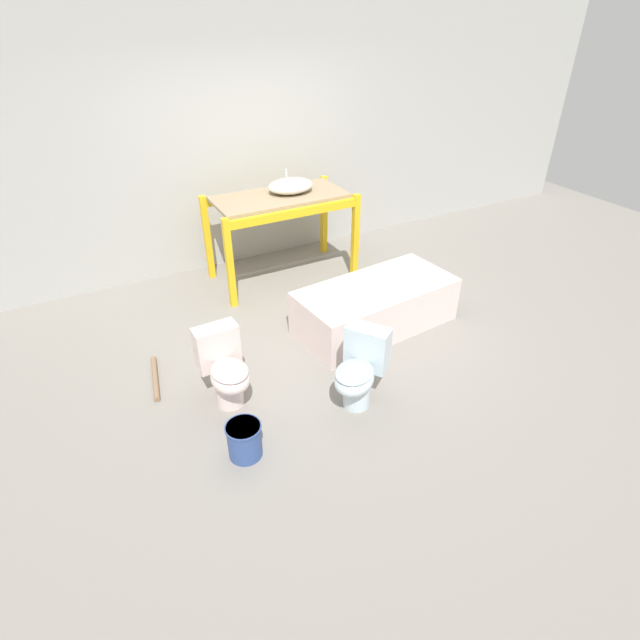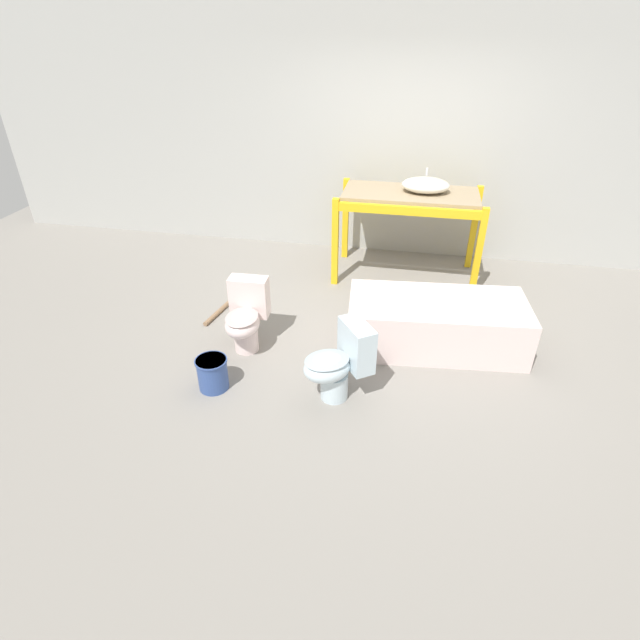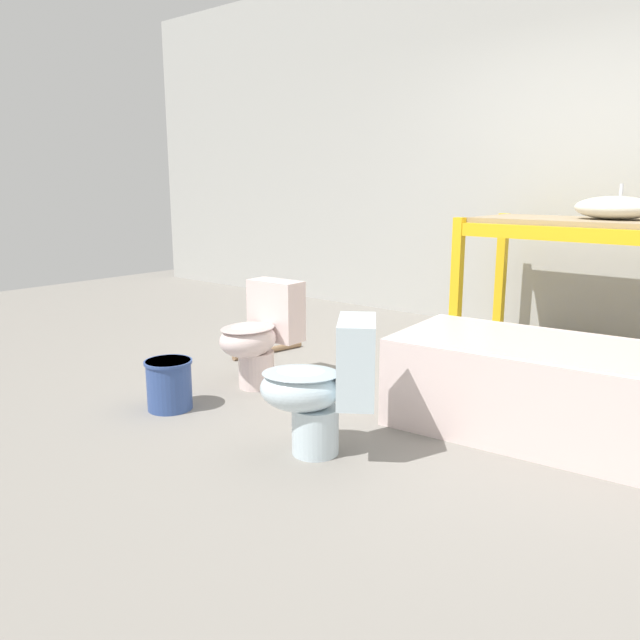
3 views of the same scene
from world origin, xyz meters
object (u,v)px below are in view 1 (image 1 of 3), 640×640
toilet_far (360,370)px  bucket_white (244,440)px  bathtub_main (376,303)px  toilet_near (225,368)px  sink_basin (291,186)px

toilet_far → bucket_white: size_ratio=2.30×
bathtub_main → toilet_near: (-1.70, -0.38, 0.07)m
sink_basin → bathtub_main: bearing=-81.8°
sink_basin → toilet_near: size_ratio=0.80×
bathtub_main → toilet_far: size_ratio=2.58×
sink_basin → bucket_white: bearing=-122.5°
bathtub_main → toilet_near: size_ratio=2.58×
sink_basin → bucket_white: (-1.58, -2.48, -0.93)m
sink_basin → toilet_far: sink_basin is taller
sink_basin → toilet_near: 2.50m
sink_basin → toilet_near: (-1.49, -1.86, -0.75)m
toilet_far → bucket_white: (-1.04, -0.10, -0.19)m
sink_basin → bathtub_main: sink_basin is taller
sink_basin → toilet_far: (-0.55, -2.38, -0.75)m
toilet_far → toilet_near: bearing=-154.1°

